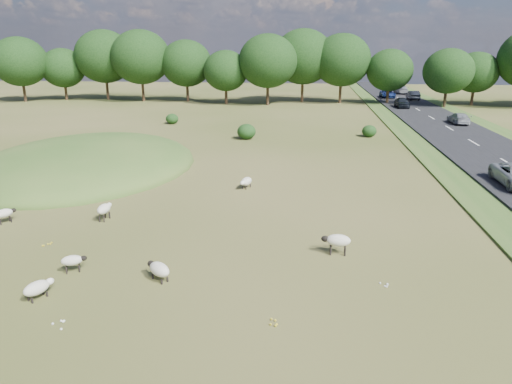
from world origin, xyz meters
The scene contains 17 objects.
ground centered at (0.00, 20.00, 0.00)m, with size 160.00×160.00×0.00m, color #374816.
mound centered at (-12.00, 12.00, 0.00)m, with size 16.00×20.00×4.00m, color #33561E.
road centered at (20.00, 30.00, 0.12)m, with size 8.00×150.00×0.25m, color black.
treeline centered at (-1.06, 55.44, 6.57)m, with size 96.28×14.66×11.70m.
shrubs centered at (-1.02, 27.15, 0.68)m, with size 23.79×9.98×1.51m.
sheep_0 centered at (-0.75, -4.61, 0.46)m, with size 1.25×1.09×0.73m.
sheep_1 centered at (-4.64, -6.46, 0.43)m, with size 0.91×1.21×0.68m.
sheep_2 centered at (-5.68, 1.35, 0.61)m, with size 0.62×1.23×0.88m.
sheep_3 centered at (6.22, -1.42, 0.65)m, with size 1.29×0.61×0.93m.
sheep_4 centered at (-4.40, -4.37, 0.50)m, with size 1.03×0.75×0.72m.
sheep_5 centered at (0.89, 7.86, 0.45)m, with size 0.87×1.29×0.71m.
sheep_6 centered at (-10.58, 0.31, 0.54)m, with size 0.88×1.06×0.77m.
car_2 centered at (21.90, 35.43, 0.88)m, with size 1.75×4.31×1.25m, color #979A9E.
car_3 centered at (21.90, 61.17, 0.99)m, with size 1.58×4.52×1.49m, color black.
car_4 centered at (21.90, 72.29, 1.01)m, with size 2.12×5.22×1.51m, color #9D9EA4.
car_5 centered at (18.10, 50.04, 0.99)m, with size 1.74×4.34×1.48m, color black.
car_6 centered at (18.10, 64.03, 0.94)m, with size 2.27×4.93×1.37m, color navy.
Camera 1 is at (4.90, -19.96, 8.64)m, focal length 32.00 mm.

